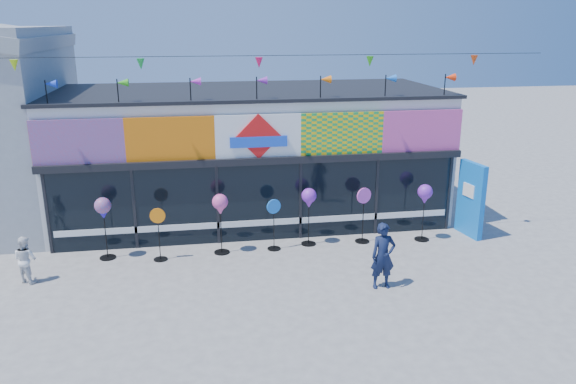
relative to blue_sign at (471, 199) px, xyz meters
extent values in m
plane|color=slate|center=(-6.22, -2.82, -1.12)|extent=(80.00, 80.00, 0.00)
cube|color=silver|center=(-6.22, 3.18, 0.88)|extent=(12.00, 5.00, 4.00)
cube|color=black|center=(-6.22, 0.62, 0.03)|extent=(11.60, 0.12, 2.30)
cube|color=black|center=(-6.22, 0.58, 1.28)|extent=(12.00, 0.30, 0.20)
cube|color=white|center=(-6.22, 0.59, -0.57)|extent=(11.40, 0.10, 0.18)
cube|color=black|center=(-6.22, 3.18, 2.93)|extent=(12.20, 5.20, 0.10)
cube|color=black|center=(-12.02, 0.61, 0.03)|extent=(0.08, 0.14, 2.30)
cube|color=black|center=(-9.72, 0.61, 0.03)|extent=(0.08, 0.14, 2.30)
cube|color=black|center=(-7.42, 0.61, 0.03)|extent=(0.08, 0.14, 2.30)
cube|color=black|center=(-5.02, 0.61, 0.03)|extent=(0.08, 0.14, 2.30)
cube|color=black|center=(-2.72, 0.61, 0.03)|extent=(0.08, 0.14, 2.30)
cube|color=black|center=(-0.42, 0.61, 0.03)|extent=(0.08, 0.14, 2.30)
cube|color=red|center=(-11.02, 0.60, 1.98)|extent=(2.40, 0.08, 1.20)
cube|color=orange|center=(-8.62, 0.60, 1.98)|extent=(2.40, 0.08, 1.20)
cube|color=white|center=(-6.22, 0.60, 1.98)|extent=(2.40, 0.08, 1.20)
cube|color=yellow|center=(-3.82, 0.60, 1.98)|extent=(2.40, 0.08, 1.20)
cube|color=#DB4995|center=(-1.42, 0.60, 1.98)|extent=(2.40, 0.08, 1.20)
cube|color=red|center=(-6.22, 0.54, 1.98)|extent=(1.27, 0.06, 1.27)
cube|color=blue|center=(-6.22, 0.52, 1.83)|extent=(1.60, 0.05, 0.30)
cube|color=#D6479F|center=(-10.25, 0.66, -0.07)|extent=(0.78, 0.03, 0.78)
cube|color=red|center=(-8.91, 0.66, 0.20)|extent=(0.92, 0.03, 0.92)
cube|color=#DB4214|center=(-7.56, 0.66, 0.30)|extent=(0.78, 0.03, 0.78)
cube|color=orange|center=(-6.22, 0.66, -0.12)|extent=(0.92, 0.03, 0.92)
cube|color=green|center=(-4.88, 0.66, 0.12)|extent=(0.78, 0.03, 0.78)
cube|color=red|center=(-3.53, 0.66, 0.36)|extent=(0.92, 0.03, 0.92)
cube|color=purple|center=(-2.19, 0.66, -0.17)|extent=(0.78, 0.03, 0.78)
cylinder|color=black|center=(-11.72, 0.83, 3.23)|extent=(0.03, 0.03, 0.70)
cone|color=#1738C5|center=(-11.58, 0.83, 3.48)|extent=(0.30, 0.22, 0.22)
cylinder|color=black|center=(-9.92, 0.83, 3.23)|extent=(0.03, 0.03, 0.70)
cone|color=green|center=(-9.78, 0.83, 3.48)|extent=(0.30, 0.22, 0.22)
cylinder|color=black|center=(-8.02, 0.83, 3.23)|extent=(0.03, 0.03, 0.70)
cone|color=#BA28BA|center=(-7.88, 0.83, 3.48)|extent=(0.30, 0.22, 0.22)
cylinder|color=black|center=(-6.22, 0.83, 3.23)|extent=(0.03, 0.03, 0.70)
cone|color=purple|center=(-6.08, 0.83, 3.48)|extent=(0.30, 0.22, 0.22)
cylinder|color=black|center=(-4.42, 0.83, 3.23)|extent=(0.03, 0.03, 0.70)
cone|color=orange|center=(-4.28, 0.83, 3.48)|extent=(0.30, 0.22, 0.22)
cylinder|color=black|center=(-2.52, 0.83, 3.23)|extent=(0.03, 0.03, 0.70)
cone|color=blue|center=(-2.38, 0.83, 3.48)|extent=(0.30, 0.22, 0.22)
cylinder|color=black|center=(-0.72, 0.83, 3.23)|extent=(0.03, 0.03, 0.70)
cone|color=#FF340D|center=(-0.58, 0.83, 3.48)|extent=(0.30, 0.22, 0.22)
cylinder|color=black|center=(-6.22, 0.18, 4.18)|extent=(16.00, 0.01, 0.01)
cone|color=#B1E413|center=(-12.22, 0.18, 4.00)|extent=(0.20, 0.20, 0.28)
cone|color=green|center=(-9.22, 0.18, 4.00)|extent=(0.20, 0.20, 0.28)
cone|color=#E2154D|center=(-6.22, 0.18, 4.00)|extent=(0.20, 0.20, 0.28)
cone|color=green|center=(-3.22, 0.18, 4.00)|extent=(0.20, 0.20, 0.28)
cone|color=#CF4113|center=(-0.22, 0.18, 4.00)|extent=(0.20, 0.20, 0.28)
cube|color=blue|center=(0.00, 0.00, -0.01)|extent=(0.35, 1.13, 2.23)
cube|color=white|center=(-0.09, 0.00, 0.27)|extent=(0.13, 0.50, 0.39)
cylinder|color=black|center=(-10.45, -0.04, -1.10)|extent=(0.44, 0.44, 0.03)
cylinder|color=black|center=(-10.45, -0.04, -0.38)|extent=(0.03, 0.03, 1.41)
sphere|color=#2617C7|center=(-10.45, -0.04, 0.38)|extent=(0.44, 0.44, 0.44)
cone|color=#2617C7|center=(-10.45, -0.04, 0.11)|extent=(0.22, 0.22, 0.20)
cylinder|color=black|center=(-9.03, -0.39, -1.10)|extent=(0.37, 0.37, 0.03)
cylinder|color=black|center=(-9.03, -0.39, -0.49)|extent=(0.02, 0.02, 1.21)
cylinder|color=orange|center=(-9.03, -0.39, 0.14)|extent=(0.41, 0.08, 0.41)
cylinder|color=black|center=(-7.37, -0.18, -1.10)|extent=(0.43, 0.43, 0.03)
cylinder|color=black|center=(-7.37, -0.18, -0.39)|extent=(0.03, 0.03, 1.40)
sphere|color=#D94896|center=(-7.37, -0.18, 0.37)|extent=(0.43, 0.43, 0.43)
cone|color=#D94896|center=(-7.37, -0.18, 0.10)|extent=(0.22, 0.22, 0.19)
cylinder|color=black|center=(-5.91, -0.16, -1.10)|extent=(0.38, 0.38, 0.03)
cylinder|color=black|center=(-5.91, -0.16, -0.48)|extent=(0.02, 0.02, 1.22)
cylinder|color=blue|center=(-5.91, -0.16, 0.15)|extent=(0.40, 0.17, 0.41)
cylinder|color=black|center=(-4.88, 0.04, -1.10)|extent=(0.43, 0.43, 0.03)
cylinder|color=black|center=(-4.88, 0.04, -0.40)|extent=(0.03, 0.03, 1.38)
sphere|color=purple|center=(-4.88, 0.04, 0.35)|extent=(0.43, 0.43, 0.43)
cone|color=purple|center=(-4.88, 0.04, 0.08)|extent=(0.21, 0.21, 0.19)
cylinder|color=black|center=(-3.30, -0.03, -1.10)|extent=(0.42, 0.42, 0.03)
cylinder|color=black|center=(-3.30, -0.03, -0.41)|extent=(0.03, 0.03, 1.35)
cylinder|color=#E74DCC|center=(-3.30, -0.03, 0.29)|extent=(0.45, 0.17, 0.46)
cylinder|color=black|center=(-1.52, -0.17, -1.10)|extent=(0.43, 0.43, 0.03)
cylinder|color=black|center=(-1.52, -0.17, -0.39)|extent=(0.03, 0.03, 1.39)
sphere|color=purple|center=(-1.52, -0.17, 0.36)|extent=(0.43, 0.43, 0.43)
cone|color=purple|center=(-1.52, -0.17, 0.09)|extent=(0.21, 0.21, 0.19)
imported|color=#121B39|center=(-3.68, -2.94, -0.31)|extent=(0.60, 0.39, 1.63)
imported|color=white|center=(-12.18, -1.20, -0.53)|extent=(0.66, 0.59, 1.18)
camera|label=1|loc=(-7.94, -14.69, 5.01)|focal=35.00mm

